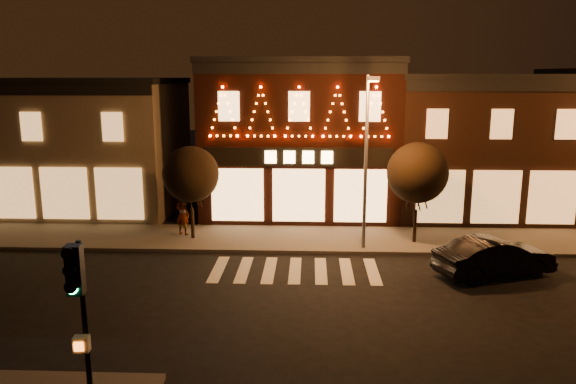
# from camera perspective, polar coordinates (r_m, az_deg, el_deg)

# --- Properties ---
(ground) EXTENTS (120.00, 120.00, 0.00)m
(ground) POSITION_cam_1_polar(r_m,az_deg,el_deg) (18.01, 0.36, -12.42)
(ground) COLOR black
(ground) RESTS_ON ground
(sidewalk_far) EXTENTS (44.00, 4.00, 0.15)m
(sidewalk_far) POSITION_cam_1_polar(r_m,az_deg,el_deg) (25.53, 5.50, -4.88)
(sidewalk_far) COLOR #47423D
(sidewalk_far) RESTS_ON ground
(building_left) EXTENTS (12.20, 8.28, 7.30)m
(building_left) POSITION_cam_1_polar(r_m,az_deg,el_deg) (33.50, -21.61, 4.63)
(building_left) COLOR #746853
(building_left) RESTS_ON ground
(building_pulp) EXTENTS (10.20, 8.34, 8.30)m
(building_pulp) POSITION_cam_1_polar(r_m,az_deg,el_deg) (30.56, 1.30, 5.78)
(building_pulp) COLOR black
(building_pulp) RESTS_ON ground
(building_right_a) EXTENTS (9.20, 8.28, 7.50)m
(building_right_a) POSITION_cam_1_polar(r_m,az_deg,el_deg) (31.89, 18.68, 4.69)
(building_right_a) COLOR #341C12
(building_right_a) RESTS_ON ground
(traffic_signal_near) EXTENTS (0.32, 0.44, 4.22)m
(traffic_signal_near) POSITION_cam_1_polar(r_m,az_deg,el_deg) (11.48, -20.66, -10.87)
(traffic_signal_near) COLOR black
(traffic_signal_near) RESTS_ON sidewalk_near
(streetlamp_mid) EXTENTS (0.47, 1.67, 7.30)m
(streetlamp_mid) POSITION_cam_1_polar(r_m,az_deg,el_deg) (23.10, 8.13, 4.36)
(streetlamp_mid) COLOR #59595E
(streetlamp_mid) RESTS_ON sidewalk_far
(tree_left) EXTENTS (2.52, 2.52, 4.21)m
(tree_left) POSITION_cam_1_polar(r_m,az_deg,el_deg) (25.10, -9.98, 1.80)
(tree_left) COLOR black
(tree_left) RESTS_ON sidewalk_far
(tree_right) EXTENTS (2.67, 2.67, 4.46)m
(tree_right) POSITION_cam_1_polar(r_m,az_deg,el_deg) (24.75, 13.19, 1.93)
(tree_right) COLOR black
(tree_right) RESTS_ON sidewalk_far
(dark_sedan) EXTENTS (4.80, 3.03, 1.49)m
(dark_sedan) POSITION_cam_1_polar(r_m,az_deg,el_deg) (22.28, 20.50, -6.31)
(dark_sedan) COLOR black
(dark_sedan) RESTS_ON ground
(pedestrian) EXTENTS (0.82, 0.70, 1.89)m
(pedestrian) POSITION_cam_1_polar(r_m,az_deg,el_deg) (26.14, -10.82, -2.31)
(pedestrian) COLOR gray
(pedestrian) RESTS_ON sidewalk_far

